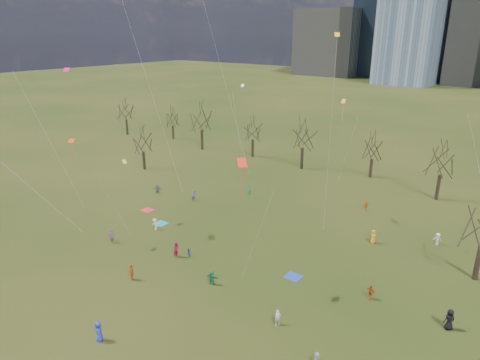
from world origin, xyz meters
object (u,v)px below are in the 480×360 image
Objects in this scene: blanket_navy at (293,277)px; person_2 at (177,250)px; blanket_teal at (161,223)px; blanket_crimson at (147,210)px; person_4 at (132,272)px; person_1 at (278,318)px; person_0 at (99,331)px.

blanket_navy is 13.37m from person_2.
blanket_crimson is at bearing 158.67° from blanket_teal.
blanket_teal is 13.66m from person_4.
blanket_teal is 1.00× the size of blanket_navy.
blanket_navy is at bearing -117.93° from person_4.
person_2 reaches higher than blanket_crimson.
blanket_crimson is 1.09× the size of person_1.
blanket_crimson is 0.87× the size of person_2.
blanket_teal is 20.76m from blanket_navy.
blanket_crimson is at bearing 150.42° from person_0.
person_1 is at bearing -18.83° from blanket_teal.
blanket_crimson is 0.86× the size of person_0.
blanket_navy is 0.91× the size of person_4.
person_4 reaches higher than person_1.
blanket_teal is at bearing 104.93° from person_1.
blanket_navy is at bearing 54.77° from person_1.
blanket_teal is 24.98m from person_1.
person_0 is at bearing -55.21° from blanket_teal.
person_4 is (-0.30, -6.16, -0.04)m from person_2.
person_4 is (12.78, -13.06, 0.87)m from blanket_crimson.
blanket_navy is at bearing -1.53° from blanket_teal.
blanket_teal is at bearing -32.12° from person_4.
person_1 is at bearing -68.99° from blanket_navy.
blanket_teal is at bearing -21.33° from blanket_crimson.
blanket_crimson is 18.29m from person_4.
blanket_navy is at bearing -79.60° from person_2.
blanket_navy is 16.70m from person_4.
person_4 reaches higher than blanket_navy.
person_2 is at bearing -27.80° from blanket_crimson.
person_1 is (10.61, 10.68, -0.19)m from person_0.
person_1 is at bearing -110.25° from person_2.
person_0 is (-7.73, -18.18, 0.91)m from blanket_navy.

